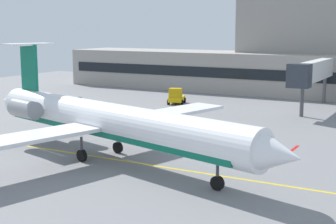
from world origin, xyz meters
The scene contains 7 objects.
ground centered at (0.00, 0.00, -0.05)m, with size 120.00×120.00×0.11m.
terminal_building centered at (-1.05, 46.18, 6.46)m, with size 69.80×11.64×18.60m.
jet_bridge_west centered at (5.50, 31.29, 4.76)m, with size 2.40×16.03×6.15m.
regional_jet centered at (-2.84, 0.55, 3.01)m, with size 32.27×26.53×8.67m.
baggage_tug centered at (-11.48, 27.96, 0.98)m, with size 2.88×3.52×2.19m.
safety_cone_alpha centered at (-12.14, 4.48, 0.25)m, with size 0.47×0.47×0.55m.
safety_cone_bravo centered at (-3.97, 9.18, 0.25)m, with size 0.47×0.47×0.55m.
Camera 1 is at (19.63, -29.99, 10.06)m, focal length 53.41 mm.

